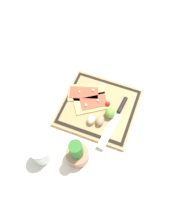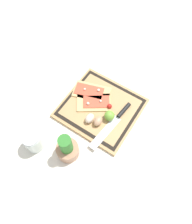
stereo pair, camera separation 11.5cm
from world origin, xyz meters
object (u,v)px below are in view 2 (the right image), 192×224
(egg_brown, at_px, (98,121))
(herb_pot, at_px, (68,149))
(sauce_jar, at_px, (34,142))
(knife, at_px, (117,118))
(lime, at_px, (109,116))
(pizza_slice_far, at_px, (94,102))
(egg_pink, at_px, (90,118))
(cherry_tomato_red, at_px, (109,106))
(pizza_slice_near, at_px, (91,92))

(egg_brown, distance_m, herb_pot, 0.21)
(egg_brown, distance_m, sauce_jar, 0.33)
(knife, height_order, lime, lime)
(sauce_jar, bearing_deg, herb_pot, -160.37)
(pizza_slice_far, height_order, sauce_jar, sauce_jar)
(pizza_slice_far, distance_m, sauce_jar, 0.38)
(pizza_slice_far, height_order, egg_pink, egg_pink)
(knife, height_order, egg_pink, egg_pink)
(knife, bearing_deg, cherry_tomato_red, -25.09)
(pizza_slice_far, height_order, cherry_tomato_red, cherry_tomato_red)
(knife, xyz_separation_m, herb_pot, (0.11, 0.29, 0.03))
(herb_pot, bearing_deg, pizza_slice_near, -74.20)
(knife, relative_size, egg_pink, 5.55)
(egg_brown, height_order, cherry_tomato_red, egg_brown)
(egg_brown, relative_size, lime, 1.06)
(pizza_slice_near, xyz_separation_m, pizza_slice_far, (-0.05, 0.05, 0.00))
(pizza_slice_near, bearing_deg, egg_brown, 134.33)
(cherry_tomato_red, relative_size, sauce_jar, 0.23)
(pizza_slice_far, bearing_deg, cherry_tomato_red, -167.49)
(pizza_slice_near, xyz_separation_m, cherry_tomato_red, (-0.14, 0.03, 0.01))
(herb_pot, bearing_deg, pizza_slice_far, -81.37)
(egg_brown, bearing_deg, egg_pink, 12.86)
(pizza_slice_far, distance_m, lime, 0.12)
(herb_pot, height_order, sauce_jar, herb_pot)
(egg_pink, height_order, lime, lime)
(pizza_slice_near, height_order, lime, lime)
(egg_brown, distance_m, cherry_tomato_red, 0.11)
(lime, xyz_separation_m, cherry_tomato_red, (0.03, -0.05, -0.01))
(pizza_slice_far, height_order, egg_brown, egg_brown)
(pizza_slice_far, relative_size, cherry_tomato_red, 7.90)
(knife, relative_size, sauce_jar, 2.79)
(cherry_tomato_red, height_order, herb_pot, herb_pot)
(pizza_slice_near, distance_m, lime, 0.19)
(sauce_jar, bearing_deg, pizza_slice_far, -108.23)
(pizza_slice_near, relative_size, herb_pot, 1.29)
(pizza_slice_far, bearing_deg, pizza_slice_near, -41.83)
(pizza_slice_far, distance_m, knife, 0.15)
(knife, distance_m, herb_pot, 0.31)
(pizza_slice_far, relative_size, knife, 0.66)
(pizza_slice_near, bearing_deg, cherry_tomato_red, 168.31)
(knife, bearing_deg, sauce_jar, 51.71)
(egg_brown, bearing_deg, pizza_slice_near, -45.67)
(pizza_slice_far, xyz_separation_m, egg_pink, (-0.04, 0.10, 0.02))
(sauce_jar, bearing_deg, lime, -125.98)
(lime, xyz_separation_m, sauce_jar, (0.23, 0.32, 0.00))
(cherry_tomato_red, distance_m, herb_pot, 0.32)
(egg_brown, bearing_deg, sauce_jar, 53.19)
(lime, bearing_deg, egg_brown, 58.28)
(knife, height_order, cherry_tomato_red, cherry_tomato_red)
(pizza_slice_near, distance_m, egg_brown, 0.19)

